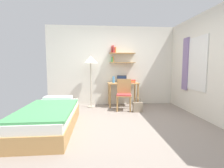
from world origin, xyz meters
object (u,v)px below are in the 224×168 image
at_px(book_stack, 133,81).
at_px(handbag, 138,107).
at_px(desk, 123,88).
at_px(laptop, 122,81).
at_px(desk_chair, 124,93).
at_px(water_bottle, 114,80).
at_px(bed, 50,118).
at_px(standing_lamp, 91,62).

distance_m(book_stack, handbag, 1.05).
distance_m(desk, laptop, 0.23).
height_order(desk, book_stack, book_stack).
distance_m(desk_chair, handbag, 0.57).
bearing_deg(water_bottle, book_stack, 5.89).
relative_size(bed, water_bottle, 10.01).
bearing_deg(laptop, bed, -132.03).
bearing_deg(water_bottle, handbag, -50.53).
distance_m(water_bottle, book_stack, 0.64).
bearing_deg(desk, desk_chair, -95.84).
xyz_separation_m(bed, desk, (1.80, 1.88, 0.37)).
xyz_separation_m(laptop, water_bottle, (-0.29, -0.10, 0.04)).
height_order(laptop, handbag, laptop).
distance_m(desk, desk_chair, 0.50).
relative_size(bed, handbag, 4.94).
relative_size(desk_chair, standing_lamp, 0.57).
bearing_deg(water_bottle, desk_chair, -61.66).
distance_m(water_bottle, handbag, 1.21).
relative_size(desk_chair, water_bottle, 4.44).
relative_size(laptop, water_bottle, 1.60).
height_order(desk, standing_lamp, standing_lamp).
bearing_deg(book_stack, handbag, -91.16).
bearing_deg(laptop, handbag, -68.79).
xyz_separation_m(desk, standing_lamp, (-1.03, -0.05, 0.82)).
relative_size(bed, desk, 2.11).
distance_m(desk, water_bottle, 0.40).
relative_size(bed, laptop, 6.26).
height_order(bed, laptop, laptop).
bearing_deg(desk_chair, handbag, -36.68).
bearing_deg(desk_chair, desk, 84.16).
xyz_separation_m(desk_chair, water_bottle, (-0.26, 0.48, 0.36)).
height_order(desk_chair, standing_lamp, standing_lamp).
height_order(standing_lamp, water_bottle, standing_lamp).
distance_m(desk, standing_lamp, 1.32).
bearing_deg(laptop, desk_chair, -92.66).
distance_m(desk_chair, book_stack, 0.73).
relative_size(desk_chair, handbag, 2.19).
distance_m(bed, standing_lamp, 2.31).
distance_m(bed, handbag, 2.40).
bearing_deg(handbag, desk, 112.13).
height_order(water_bottle, handbag, water_bottle).
distance_m(desk, book_stack, 0.39).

